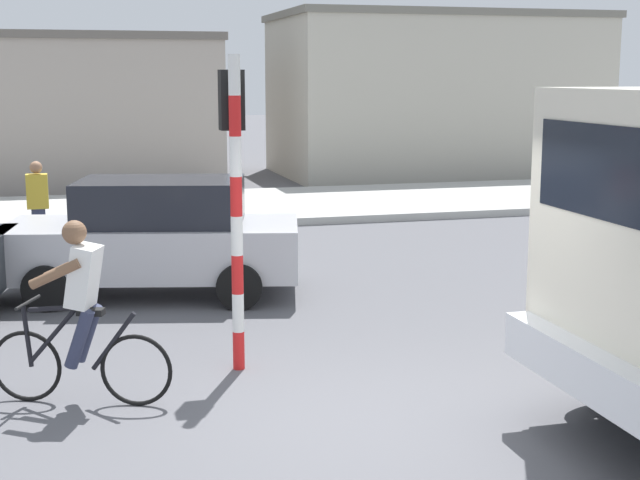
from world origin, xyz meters
name	(u,v)px	position (x,y,z in m)	size (l,w,h in m)	color
ground_plane	(367,428)	(0.00, 0.00, 0.00)	(120.00, 120.00, 0.00)	#56565B
sidewalk_far	(183,209)	(0.00, 12.99, 0.08)	(80.00, 5.00, 0.16)	#ADADA8
cyclist	(80,313)	(-2.35, 1.27, 0.86)	(1.62, 0.76, 1.72)	black
traffic_light_pole	(234,169)	(-0.78, 1.97, 2.07)	(0.24, 0.43, 3.20)	red
car_white_mid	(154,236)	(-1.30, 5.40, 0.82)	(4.28, 2.58, 1.60)	#B7B7BC
pedestrian_near_kerb	(38,209)	(-2.90, 8.36, 0.85)	(0.34, 0.22, 1.62)	#2D334C
building_mid_block	(84,108)	(-1.91, 20.14, 2.03)	(7.16, 7.28, 4.06)	#9E9389
building_corner_right	(433,94)	(8.35, 19.09, 2.39)	(9.42, 5.49, 4.78)	#B2AD9E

